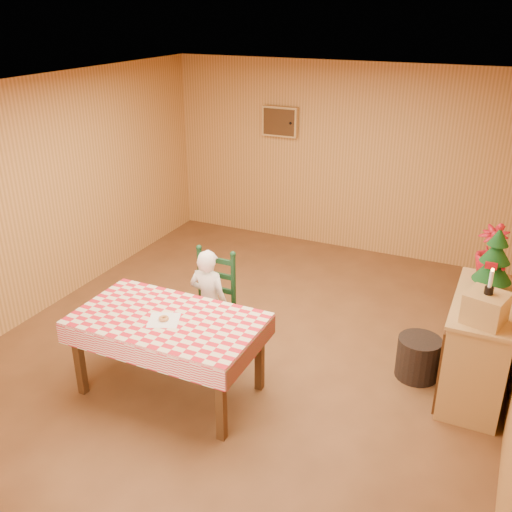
{
  "coord_description": "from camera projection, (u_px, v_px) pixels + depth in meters",
  "views": [
    {
      "loc": [
        2.21,
        -4.55,
        3.28
      ],
      "look_at": [
        0.0,
        0.2,
        0.95
      ],
      "focal_mm": 40.0,
      "sensor_mm": 36.0,
      "label": 1
    }
  ],
  "objects": [
    {
      "name": "flower_arrangement",
      "position": [
        491.0,
        251.0,
        5.3
      ],
      "size": [
        0.34,
        0.34,
        0.48
      ],
      "primitive_type": "imported",
      "rotation": [
        0.0,
        0.0,
        -0.33
      ],
      "color": "maroon",
      "rests_on": "shelf_unit"
    },
    {
      "name": "cabin_walls",
      "position": [
        270.0,
        163.0,
        5.65
      ],
      "size": [
        5.1,
        6.05,
        2.65
      ],
      "color": "#C38A46",
      "rests_on": "ground"
    },
    {
      "name": "christmas_tree",
      "position": [
        495.0,
        260.0,
        5.02
      ],
      "size": [
        0.34,
        0.34,
        0.62
      ],
      "color": "#462912",
      "rests_on": "shelf_unit"
    },
    {
      "name": "dining_table",
      "position": [
        168.0,
        326.0,
        5.0
      ],
      "size": [
        1.66,
        0.96,
        0.77
      ],
      "color": "#462912",
      "rests_on": "ground"
    },
    {
      "name": "crate",
      "position": [
        486.0,
        308.0,
        4.54
      ],
      "size": [
        0.37,
        0.37,
        0.25
      ],
      "primitive_type": "cube",
      "rotation": [
        0.0,
        0.0,
        -0.27
      ],
      "color": "tan",
      "rests_on": "shelf_unit"
    },
    {
      "name": "napkin",
      "position": [
        164.0,
        320.0,
        4.92
      ],
      "size": [
        0.34,
        0.34,
        0.0
      ],
      "primitive_type": "cube",
      "rotation": [
        0.0,
        0.0,
        0.4
      ],
      "color": "white",
      "rests_on": "dining_table"
    },
    {
      "name": "shelf_unit",
      "position": [
        478.0,
        345.0,
        5.12
      ],
      "size": [
        0.54,
        1.24,
        0.93
      ],
      "color": "tan",
      "rests_on": "ground"
    },
    {
      "name": "seated_child",
      "position": [
        209.0,
        302.0,
        5.65
      ],
      "size": [
        0.41,
        0.27,
        1.12
      ],
      "primitive_type": "imported",
      "rotation": [
        0.0,
        0.0,
        3.14
      ],
      "color": "white",
      "rests_on": "ground"
    },
    {
      "name": "candle_set",
      "position": [
        490.0,
        287.0,
        4.47
      ],
      "size": [
        0.07,
        0.07,
        0.22
      ],
      "color": "black",
      "rests_on": "crate"
    },
    {
      "name": "ladder_chair",
      "position": [
        212.0,
        305.0,
        5.72
      ],
      "size": [
        0.44,
        0.4,
        1.08
      ],
      "color": "black",
      "rests_on": "ground"
    },
    {
      "name": "ground",
      "position": [
        248.0,
        346.0,
        5.95
      ],
      "size": [
        6.0,
        6.0,
        0.0
      ],
      "primitive_type": "plane",
      "color": "brown",
      "rests_on": "ground"
    },
    {
      "name": "storage_bin",
      "position": [
        418.0,
        358.0,
        5.4
      ],
      "size": [
        0.5,
        0.5,
        0.41
      ],
      "primitive_type": "cylinder",
      "rotation": [
        0.0,
        0.0,
        0.26
      ],
      "color": "black",
      "rests_on": "ground"
    },
    {
      "name": "donut",
      "position": [
        164.0,
        318.0,
        4.92
      ],
      "size": [
        0.1,
        0.1,
        0.03
      ],
      "primitive_type": "torus",
      "rotation": [
        0.0,
        0.0,
        -0.17
      ],
      "color": "#CB8648",
      "rests_on": "napkin"
    }
  ]
}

